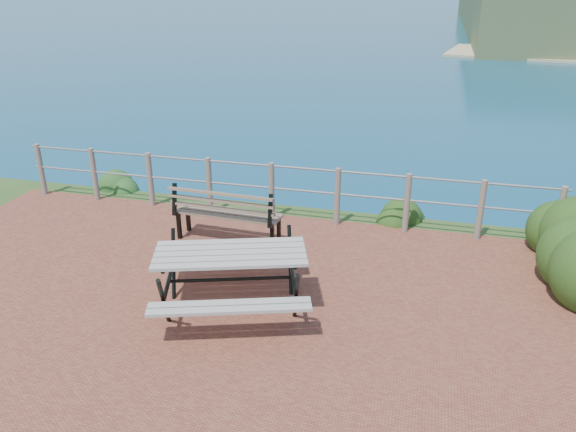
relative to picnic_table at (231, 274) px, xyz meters
name	(u,v)px	position (x,y,z in m)	size (l,w,h in m)	color
ground	(197,323)	(-0.31, -0.43, -0.50)	(10.00, 7.00, 0.12)	brown
safety_railing	(272,188)	(-0.31, 2.92, 0.07)	(9.40, 0.10, 1.00)	#6B5B4C
picnic_table	(231,274)	(0.00, 0.00, 0.00)	(2.01, 1.55, 0.79)	gray
park_bench	(227,205)	(-0.72, 1.84, 0.13)	(1.73, 0.51, 0.97)	brown
shrub_lip_west	(122,185)	(-3.75, 3.77, -0.50)	(0.75, 0.75, 0.48)	#244F1D
shrub_lip_east	(405,218)	(1.96, 3.52, -0.50)	(0.80, 0.80, 0.55)	#1D3E13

